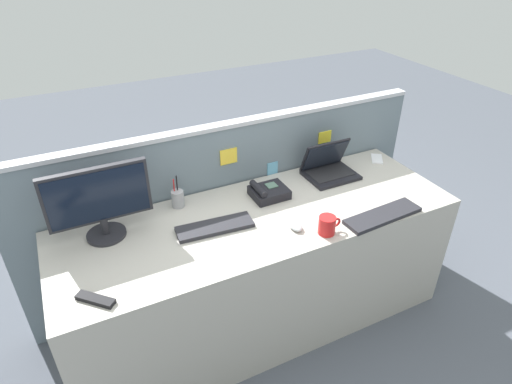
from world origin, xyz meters
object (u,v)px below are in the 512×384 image
object	(u,v)px
pen_cup	(178,198)
tv_remote	(95,299)
cell_phone_white_slab	(377,159)
laptop	(328,167)
desk_phone	(268,192)
desktop_monitor	(99,200)
coffee_mug	(327,225)
keyboard_main	(215,227)
computer_mouse_right_hand	(295,225)
keyboard_spare	(383,216)

from	to	relation	value
pen_cup	tv_remote	bearing A→B (deg)	-134.65
cell_phone_white_slab	tv_remote	world-z (taller)	tv_remote
laptop	desk_phone	world-z (taller)	laptop
desktop_monitor	laptop	bearing A→B (deg)	0.86
desktop_monitor	cell_phone_white_slab	distance (m)	1.74
pen_cup	coffee_mug	world-z (taller)	pen_cup
keyboard_main	tv_remote	size ratio (longest dim) A/B	2.28
computer_mouse_right_hand	pen_cup	world-z (taller)	pen_cup
coffee_mug	cell_phone_white_slab	bearing A→B (deg)	34.73
desk_phone	computer_mouse_right_hand	xyz separation A→B (m)	(-0.01, -0.32, -0.01)
keyboard_spare	coffee_mug	distance (m)	0.34
keyboard_main	cell_phone_white_slab	xyz separation A→B (m)	(1.23, 0.24, -0.01)
keyboard_main	computer_mouse_right_hand	distance (m)	0.41
desktop_monitor	pen_cup	size ratio (longest dim) A/B	2.65
laptop	coffee_mug	world-z (taller)	laptop
cell_phone_white_slab	keyboard_spare	bearing A→B (deg)	-92.00
computer_mouse_right_hand	cell_phone_white_slab	distance (m)	0.95
desk_phone	keyboard_spare	bearing A→B (deg)	-44.94
desktop_monitor	tv_remote	xyz separation A→B (m)	(-0.12, -0.44, -0.19)
keyboard_spare	pen_cup	bearing A→B (deg)	144.87
keyboard_main	desktop_monitor	bearing A→B (deg)	163.61
cell_phone_white_slab	desk_phone	bearing A→B (deg)	-139.14
keyboard_main	coffee_mug	xyz separation A→B (m)	(0.49, -0.27, 0.04)
keyboard_spare	computer_mouse_right_hand	bearing A→B (deg)	161.87
desktop_monitor	laptop	distance (m)	1.34
computer_mouse_right_hand	tv_remote	world-z (taller)	computer_mouse_right_hand
desk_phone	coffee_mug	xyz separation A→B (m)	(0.11, -0.43, 0.02)
desk_phone	pen_cup	bearing A→B (deg)	164.81
tv_remote	keyboard_spare	bearing A→B (deg)	-47.16
coffee_mug	desk_phone	bearing A→B (deg)	103.98
keyboard_main	computer_mouse_right_hand	world-z (taller)	computer_mouse_right_hand
keyboard_spare	tv_remote	world-z (taller)	keyboard_spare
laptop	desk_phone	distance (m)	0.45
desk_phone	coffee_mug	world-z (taller)	coffee_mug
laptop	coffee_mug	xyz separation A→B (m)	(-0.34, -0.49, -0.00)
desk_phone	computer_mouse_right_hand	world-z (taller)	desk_phone
desk_phone	desktop_monitor	bearing A→B (deg)	177.18
desktop_monitor	desk_phone	bearing A→B (deg)	-2.82
pen_cup	coffee_mug	xyz separation A→B (m)	(0.59, -0.56, -0.00)
keyboard_main	computer_mouse_right_hand	xyz separation A→B (m)	(0.37, -0.17, 0.01)
computer_mouse_right_hand	tv_remote	distance (m)	0.99
computer_mouse_right_hand	cell_phone_white_slab	xyz separation A→B (m)	(0.86, 0.41, -0.01)
computer_mouse_right_hand	pen_cup	xyz separation A→B (m)	(-0.47, 0.45, 0.03)
pen_cup	cell_phone_white_slab	world-z (taller)	pen_cup
pen_cup	tv_remote	distance (m)	0.74
desktop_monitor	pen_cup	distance (m)	0.44
keyboard_spare	tv_remote	xyz separation A→B (m)	(-1.45, 0.05, -0.00)
desk_phone	keyboard_spare	size ratio (longest dim) A/B	0.45
cell_phone_white_slab	pen_cup	bearing A→B (deg)	-146.88
keyboard_spare	pen_cup	world-z (taller)	pen_cup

